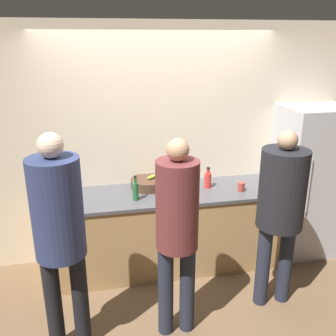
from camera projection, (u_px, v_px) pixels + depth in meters
ground_plane at (171, 285)px, 3.88m from camera, size 14.00×14.00×0.00m
wall_back at (157, 145)px, 4.14m from camera, size 5.20×0.06×2.60m
counter at (164, 229)px, 4.10m from camera, size 2.58×0.73×0.88m
refrigerator at (310, 181)px, 4.30m from camera, size 0.75×0.66×1.72m
person_left at (59, 226)px, 2.76m from camera, size 0.38×0.38×1.82m
person_center at (177, 224)px, 2.96m from camera, size 0.34×0.34×1.73m
person_right at (281, 202)px, 3.31m from camera, size 0.41×0.41×1.70m
fruit_bowl at (148, 183)px, 4.05m from camera, size 0.38×0.38×0.14m
utensil_crock at (184, 179)px, 4.12m from camera, size 0.12×0.12×0.25m
bottle_red at (208, 180)px, 4.05m from camera, size 0.08×0.08×0.23m
bottle_green at (136, 191)px, 3.73m from camera, size 0.06×0.06×0.26m
cup_blue at (265, 178)px, 4.21m from camera, size 0.08×0.08×0.09m
cup_red at (241, 187)px, 3.97m from camera, size 0.07×0.07×0.10m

